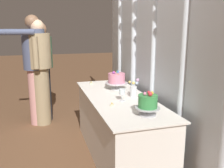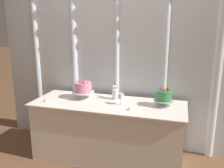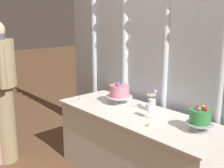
{
  "view_description": "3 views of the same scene",
  "coord_description": "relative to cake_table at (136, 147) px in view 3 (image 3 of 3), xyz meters",
  "views": [
    {
      "loc": [
        2.55,
        -0.73,
        1.49
      ],
      "look_at": [
        -0.18,
        0.08,
        0.84
      ],
      "focal_mm": 39.39,
      "sensor_mm": 36.0,
      "label": 1
    },
    {
      "loc": [
        0.8,
        -2.47,
        1.64
      ],
      "look_at": [
        0.04,
        0.13,
        0.95
      ],
      "focal_mm": 38.29,
      "sensor_mm": 36.0,
      "label": 2
    },
    {
      "loc": [
        1.78,
        -1.81,
        1.65
      ],
      "look_at": [
        -0.29,
        0.03,
        0.98
      ],
      "focal_mm": 44.87,
      "sensor_mm": 36.0,
      "label": 3
    }
  ],
  "objects": [
    {
      "name": "wine_glass",
      "position": [
        0.16,
        -0.01,
        0.46
      ],
      "size": [
        0.07,
        0.07,
        0.13
      ],
      "color": "silver",
      "rests_on": "cake_table"
    },
    {
      "name": "tealight_far_left",
      "position": [
        -0.74,
        -0.16,
        0.37
      ],
      "size": [
        0.04,
        0.04,
        0.04
      ],
      "color": "beige",
      "rests_on": "cake_table"
    },
    {
      "name": "cake_display_nearright",
      "position": [
        0.64,
        0.07,
        0.48
      ],
      "size": [
        0.22,
        0.22,
        0.23
      ],
      "color": "#B2B2B7",
      "rests_on": "cake_table"
    },
    {
      "name": "guest_man_pink_jacket",
      "position": [
        -1.3,
        -0.84,
        0.51
      ],
      "size": [
        0.51,
        0.42,
        1.61
      ],
      "color": "#9E8966",
      "rests_on": "ground_plane"
    },
    {
      "name": "cake_display_nearleft",
      "position": [
        -0.35,
        0.09,
        0.5
      ],
      "size": [
        0.28,
        0.28,
        0.25
      ],
      "color": "silver",
      "rests_on": "cake_table"
    },
    {
      "name": "tealight_near_left",
      "position": [
        0.3,
        -0.17,
        0.37
      ],
      "size": [
        0.04,
        0.04,
        0.04
      ],
      "color": "beige",
      "rests_on": "cake_table"
    },
    {
      "name": "flower_vase",
      "position": [
        0.04,
        0.17,
        0.45
      ],
      "size": [
        0.08,
        0.12,
        0.21
      ],
      "color": "silver",
      "rests_on": "cake_table"
    },
    {
      "name": "cake_table",
      "position": [
        0.0,
        0.0,
        0.0
      ],
      "size": [
        1.82,
        0.67,
        0.72
      ],
      "color": "white",
      "rests_on": "ground_plane"
    },
    {
      "name": "draped_curtain",
      "position": [
        0.0,
        0.44,
        1.09
      ],
      "size": [
        3.34,
        0.16,
        2.75
      ],
      "color": "silver",
      "rests_on": "ground_plane"
    }
  ]
}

